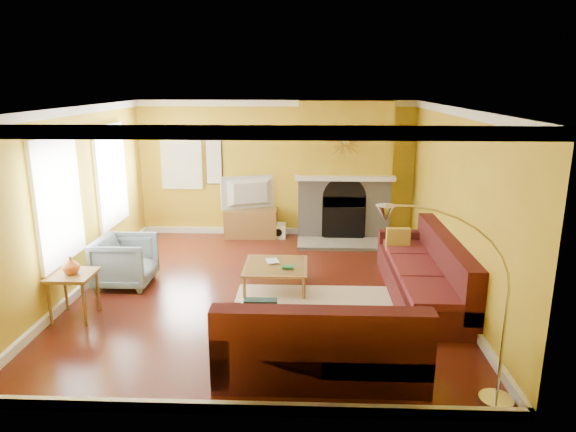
{
  "coord_description": "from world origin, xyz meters",
  "views": [
    {
      "loc": [
        0.64,
        -7.17,
        3.04
      ],
      "look_at": [
        0.34,
        0.4,
        1.06
      ],
      "focal_mm": 32.0,
      "sensor_mm": 36.0,
      "label": 1
    }
  ],
  "objects_px": {
    "side_table": "(74,295)",
    "arc_lamp": "(449,309)",
    "media_console": "(251,223)",
    "armchair": "(125,261)",
    "sectional_sofa": "(350,281)",
    "coffee_table": "(276,276)"
  },
  "relations": [
    {
      "from": "sectional_sofa",
      "to": "arc_lamp",
      "type": "relative_size",
      "value": 2.02
    },
    {
      "from": "coffee_table",
      "to": "armchair",
      "type": "height_order",
      "value": "armchair"
    },
    {
      "from": "sectional_sofa",
      "to": "media_console",
      "type": "distance_m",
      "value": 3.86
    },
    {
      "from": "media_console",
      "to": "side_table",
      "type": "height_order",
      "value": "side_table"
    },
    {
      "from": "media_console",
      "to": "sectional_sofa",
      "type": "bearing_deg",
      "value": -63.51
    },
    {
      "from": "armchair",
      "to": "media_console",
      "type": "bearing_deg",
      "value": -32.19
    },
    {
      "from": "coffee_table",
      "to": "armchair",
      "type": "relative_size",
      "value": 1.13
    },
    {
      "from": "armchair",
      "to": "side_table",
      "type": "xyz_separation_m",
      "value": [
        -0.29,
        -1.14,
        -0.08
      ]
    },
    {
      "from": "media_console",
      "to": "arc_lamp",
      "type": "xyz_separation_m",
      "value": [
        2.46,
        -5.45,
        0.7
      ]
    },
    {
      "from": "sectional_sofa",
      "to": "armchair",
      "type": "relative_size",
      "value": 4.74
    },
    {
      "from": "side_table",
      "to": "arc_lamp",
      "type": "xyz_separation_m",
      "value": [
        4.4,
        -1.71,
        0.68
      ]
    },
    {
      "from": "media_console",
      "to": "armchair",
      "type": "bearing_deg",
      "value": -122.19
    },
    {
      "from": "side_table",
      "to": "arc_lamp",
      "type": "relative_size",
      "value": 0.31
    },
    {
      "from": "media_console",
      "to": "side_table",
      "type": "relative_size",
      "value": 1.69
    },
    {
      "from": "media_console",
      "to": "arc_lamp",
      "type": "height_order",
      "value": "arc_lamp"
    },
    {
      "from": "side_table",
      "to": "arc_lamp",
      "type": "distance_m",
      "value": 4.77
    },
    {
      "from": "coffee_table",
      "to": "media_console",
      "type": "height_order",
      "value": "media_console"
    },
    {
      "from": "coffee_table",
      "to": "media_console",
      "type": "distance_m",
      "value": 2.73
    },
    {
      "from": "sectional_sofa",
      "to": "arc_lamp",
      "type": "bearing_deg",
      "value": -69.57
    },
    {
      "from": "sectional_sofa",
      "to": "media_console",
      "type": "bearing_deg",
      "value": 116.49
    },
    {
      "from": "coffee_table",
      "to": "armchair",
      "type": "xyz_separation_m",
      "value": [
        -2.31,
        0.04,
        0.2
      ]
    },
    {
      "from": "sectional_sofa",
      "to": "armchair",
      "type": "height_order",
      "value": "sectional_sofa"
    }
  ]
}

